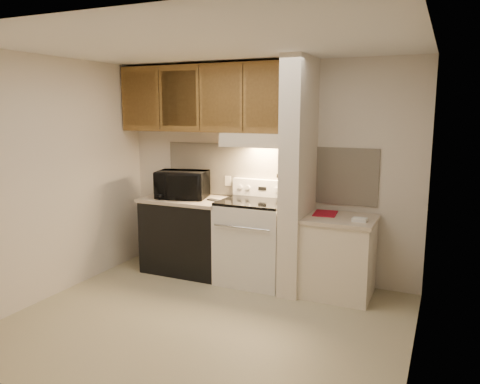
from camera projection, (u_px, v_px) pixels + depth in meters
The scene contains 50 objects.
floor at pixel (207, 322), 4.38m from camera, with size 3.60×3.60×0.00m, color tan.
ceiling at pixel (203, 44), 3.94m from camera, with size 3.60×3.60×0.00m, color white.
wall_back at pixel (266, 171), 5.51m from camera, with size 3.60×0.02×2.50m, color beige.
wall_left at pixel (53, 178), 4.89m from camera, with size 0.02×3.00×2.50m, color beige.
wall_right at pixel (421, 207), 3.43m from camera, with size 0.02×3.00×2.50m, color beige.
backsplash at pixel (265, 172), 5.50m from camera, with size 2.60×0.02×0.63m, color beige.
range_body at pixel (254, 243), 5.33m from camera, with size 0.76×0.65×0.92m, color silver.
oven_window at pixel (243, 247), 5.04m from camera, with size 0.50×0.01×0.30m, color black.
oven_handle at pixel (241, 228), 4.97m from camera, with size 0.02×0.02×0.65m, color silver.
cooktop at pixel (254, 202), 5.25m from camera, with size 0.74×0.64×0.03m, color black.
range_backguard at pixel (264, 188), 5.49m from camera, with size 0.76×0.08×0.20m, color silver.
range_display at pixel (262, 189), 5.45m from camera, with size 0.10×0.01×0.04m, color black.
range_knob_left_outer at pixel (240, 187), 5.56m from camera, with size 0.05×0.05×0.02m, color silver.
range_knob_left_inner at pixel (248, 188), 5.52m from camera, with size 0.05×0.05×0.02m, color silver.
range_knob_right_inner at pixel (277, 190), 5.37m from camera, with size 0.05×0.05×0.02m, color silver.
range_knob_right_outer at pixel (285, 190), 5.33m from camera, with size 0.05×0.05×0.02m, color silver.
dishwasher_front at pixel (188, 236), 5.70m from camera, with size 1.00×0.63×0.87m, color black.
left_countertop at pixel (187, 200), 5.62m from camera, with size 1.04×0.67×0.04m, color #C4B29A.
spoon_rest at pixel (215, 200), 5.43m from camera, with size 0.22×0.07×0.02m, color black.
teal_jar at pixel (186, 195), 5.50m from camera, with size 0.09×0.09×0.10m, color #296467.
outlet at pixel (228, 181), 5.70m from camera, with size 0.08×0.01×0.12m, color beige.
microwave at pixel (182, 185), 5.59m from camera, with size 0.59×0.40×0.33m, color black.
partition_pillar at pixel (298, 177), 4.99m from camera, with size 0.22×0.70×2.50m, color beige.
pillar_trim at pixel (288, 172), 5.02m from camera, with size 0.01×0.70×0.04m, color brown.
knife_strip at pixel (286, 170), 4.98m from camera, with size 0.02×0.42×0.04m, color black.
knife_blade_a at pixel (280, 182), 4.85m from camera, with size 0.01×0.04×0.16m, color silver.
knife_handle_a at pixel (280, 167), 4.82m from camera, with size 0.02×0.02×0.10m, color black.
knife_blade_b at pixel (282, 182), 4.92m from camera, with size 0.01×0.04×0.18m, color silver.
knife_handle_b at pixel (283, 166), 4.91m from camera, with size 0.02×0.02×0.10m, color black.
knife_blade_c at pixel (285, 181), 5.01m from camera, with size 0.01×0.04×0.20m, color silver.
knife_handle_c at pixel (285, 166), 4.98m from camera, with size 0.02×0.02×0.10m, color black.
knife_blade_d at pixel (287, 178), 5.08m from camera, with size 0.01×0.04×0.16m, color silver.
knife_handle_d at pixel (288, 165), 5.05m from camera, with size 0.02×0.02×0.10m, color black.
knife_blade_e at pixel (289, 179), 5.14m from camera, with size 0.01×0.04×0.18m, color silver.
knife_handle_e at pixel (290, 164), 5.11m from camera, with size 0.02×0.02×0.10m, color black.
oven_mitt at pixel (291, 182), 5.21m from camera, with size 0.03×0.09×0.22m, color slate.
right_cab_base at pixel (338, 258), 4.95m from camera, with size 0.70×0.60×0.81m, color beige.
right_countertop at pixel (340, 219), 4.87m from camera, with size 0.74×0.64×0.04m, color #C4B29A.
red_folder at pixel (325, 213), 5.03m from camera, with size 0.23×0.32×0.01m, color maroon.
white_box at pixel (360, 220), 4.69m from camera, with size 0.14×0.10×0.04m, color white.
range_hood at pixel (259, 140), 5.24m from camera, with size 0.78×0.44×0.15m, color beige.
hood_lip at pixel (252, 145), 5.06m from camera, with size 0.78×0.04×0.06m, color beige.
upper_cabinets at pixel (206, 99), 5.48m from camera, with size 2.18×0.33×0.77m, color brown.
cab_door_a at pixel (140, 99), 5.67m from camera, with size 0.46×0.01×0.63m, color brown.
cab_gap_a at pixel (159, 99), 5.56m from camera, with size 0.01×0.01×0.73m, color black.
cab_door_b at pixel (179, 99), 5.45m from camera, with size 0.46×0.01×0.63m, color brown.
cab_gap_b at pixel (199, 98), 5.34m from camera, with size 0.01×0.01×0.73m, color black.
cab_door_c at pixel (221, 98), 5.23m from camera, with size 0.46×0.01×0.63m, color brown.
cab_gap_c at pixel (243, 98), 5.12m from camera, with size 0.01×0.01×0.73m, color black.
cab_door_d at pixel (266, 98), 5.01m from camera, with size 0.46×0.01×0.63m, color brown.
Camera 1 is at (1.97, -3.61, 1.96)m, focal length 35.00 mm.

